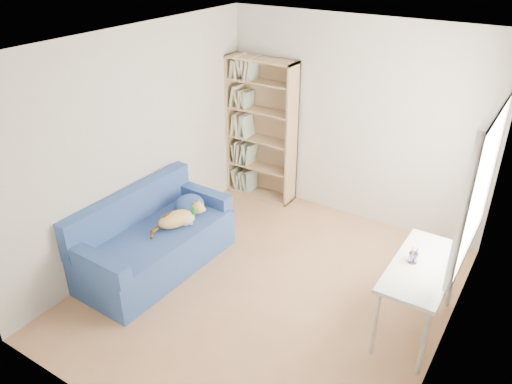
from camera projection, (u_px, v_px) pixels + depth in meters
ground at (269, 290)px, 5.38m from camera, size 4.00×4.00×0.00m
room_shell at (283, 152)px, 4.60m from camera, size 3.54×4.04×2.62m
sofa at (155, 240)px, 5.64m from camera, size 0.92×1.84×0.90m
bookshelf at (261, 136)px, 6.92m from camera, size 0.99×0.31×1.98m
desk at (422, 272)px, 4.57m from camera, size 0.53×1.15×0.75m
pen_cup at (413, 257)px, 4.55m from camera, size 0.08×0.08×0.16m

